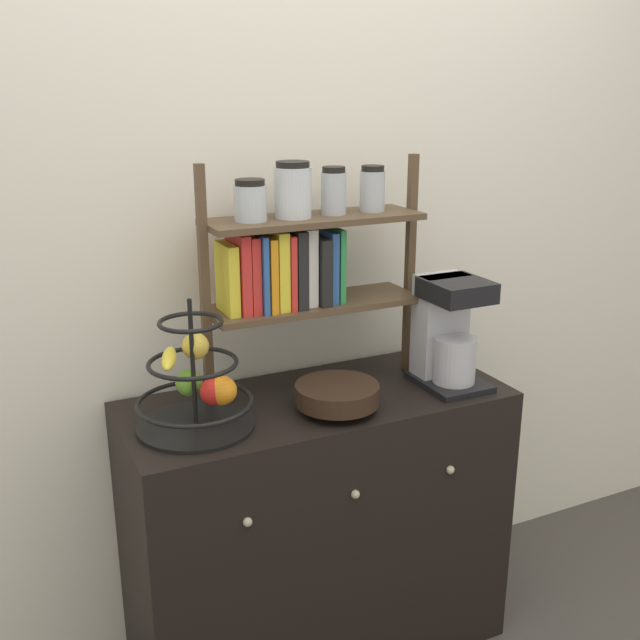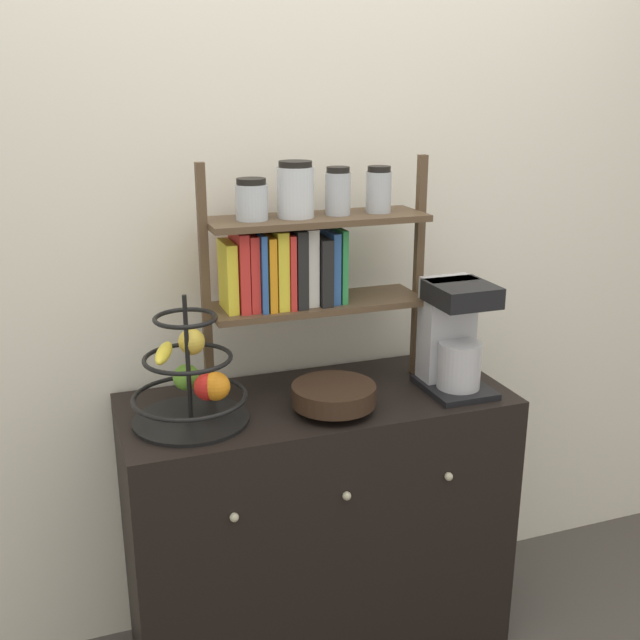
{
  "view_description": "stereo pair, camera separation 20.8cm",
  "coord_description": "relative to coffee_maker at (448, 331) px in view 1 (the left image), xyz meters",
  "views": [
    {
      "loc": [
        -0.85,
        -1.55,
        1.7
      ],
      "look_at": [
        0.01,
        0.23,
        1.08
      ],
      "focal_mm": 42.0,
      "sensor_mm": 36.0,
      "label": 1
    },
    {
      "loc": [
        -0.66,
        -1.63,
        1.7
      ],
      "look_at": [
        0.01,
        0.23,
        1.08
      ],
      "focal_mm": 42.0,
      "sensor_mm": 36.0,
      "label": 2
    }
  ],
  "objects": [
    {
      "name": "sideboard",
      "position": [
        -0.4,
        0.06,
        -0.59
      ],
      "size": [
        1.11,
        0.48,
        0.85
      ],
      "color": "black",
      "rests_on": "ground_plane"
    },
    {
      "name": "fruit_stand",
      "position": [
        -0.76,
        0.02,
        -0.05
      ],
      "size": [
        0.31,
        0.31,
        0.35
      ],
      "color": "black",
      "rests_on": "sideboard"
    },
    {
      "name": "wall_back",
      "position": [
        -0.4,
        0.34,
        0.29
      ],
      "size": [
        7.0,
        0.05,
        2.6
      ],
      "primitive_type": "cube",
      "color": "silver",
      "rests_on": "ground_plane"
    },
    {
      "name": "coffee_maker",
      "position": [
        0.0,
        0.0,
        0.0
      ],
      "size": [
        0.18,
        0.22,
        0.33
      ],
      "color": "black",
      "rests_on": "sideboard"
    },
    {
      "name": "shelf_hutch",
      "position": [
        -0.42,
        0.15,
        0.25
      ],
      "size": [
        0.67,
        0.2,
        0.67
      ],
      "color": "brown",
      "rests_on": "sideboard"
    },
    {
      "name": "wooden_bowl",
      "position": [
        -0.39,
        -0.04,
        -0.12
      ],
      "size": [
        0.23,
        0.23,
        0.08
      ],
      "color": "black",
      "rests_on": "sideboard"
    }
  ]
}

